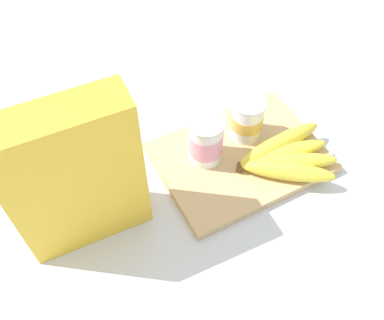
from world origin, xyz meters
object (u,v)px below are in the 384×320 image
at_px(banana_bunch, 285,157).
at_px(cereal_box, 76,180).
at_px(cutting_board, 240,158).
at_px(yogurt_cup_front, 206,141).
at_px(yogurt_cup_back, 247,119).

bearing_deg(banana_bunch, cereal_box, 171.88).
xyz_separation_m(cutting_board, banana_bunch, (0.06, -0.05, 0.03)).
height_order(cutting_board, yogurt_cup_front, yogurt_cup_front).
xyz_separation_m(cereal_box, yogurt_cup_back, (0.35, 0.04, -0.08)).
height_order(yogurt_cup_back, banana_bunch, yogurt_cup_back).
relative_size(cutting_board, cereal_box, 1.10).
height_order(cereal_box, yogurt_cup_back, cereal_box).
height_order(cereal_box, yogurt_cup_front, cereal_box).
distance_m(cutting_board, cereal_box, 0.34).
xyz_separation_m(yogurt_cup_back, banana_bunch, (0.03, -0.10, -0.03)).
relative_size(yogurt_cup_front, banana_bunch, 0.49).
bearing_deg(banana_bunch, yogurt_cup_back, 104.72).
bearing_deg(yogurt_cup_front, yogurt_cup_back, 7.93).
distance_m(cereal_box, yogurt_cup_front, 0.26).
xyz_separation_m(yogurt_cup_front, yogurt_cup_back, (0.10, 0.01, -0.00)).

